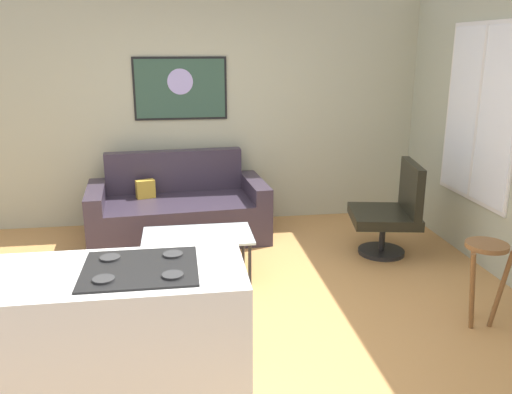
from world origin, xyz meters
TOP-DOWN VIEW (x-y plane):
  - ground at (0.00, 0.00)m, footprint 6.40×6.40m
  - back_wall at (0.00, 2.42)m, footprint 6.40×0.05m
  - couch at (-0.29, 1.84)m, footprint 1.96×1.09m
  - coffee_table at (-0.12, 0.74)m, footprint 0.99×0.57m
  - armchair at (1.85, 1.03)m, footprint 0.75×0.78m
  - bar_stool at (1.96, -0.44)m, footprint 0.36×0.35m
  - kitchen_counter at (-0.79, -1.14)m, footprint 1.73×0.66m
  - wall_painting at (-0.21, 2.38)m, footprint 1.06×0.03m
  - window at (2.59, 0.90)m, footprint 0.03×1.20m

SIDE VIEW (x-z plane):
  - ground at x=0.00m, z-range -0.04..0.00m
  - couch at x=-0.29m, z-range -0.16..0.75m
  - coffee_table at x=-0.12m, z-range 0.17..0.59m
  - armchair at x=1.85m, z-range -0.02..0.93m
  - kitchen_counter at x=-0.79m, z-range -0.01..0.94m
  - bar_stool at x=1.96m, z-range 0.17..0.84m
  - back_wall at x=0.00m, z-range 0.00..2.80m
  - window at x=2.59m, z-range 0.59..2.28m
  - wall_painting at x=-0.21m, z-range 1.24..1.94m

